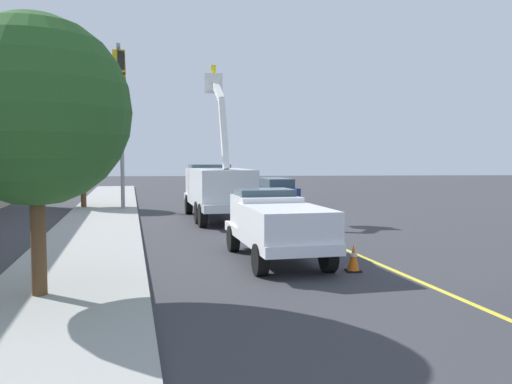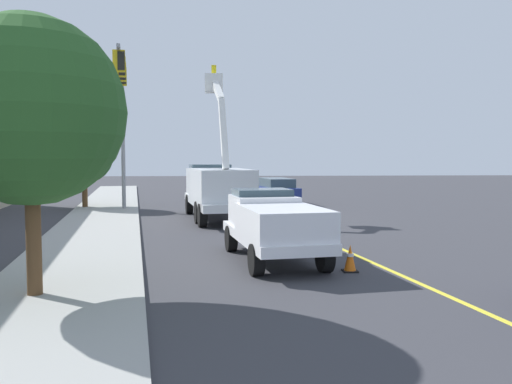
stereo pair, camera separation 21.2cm
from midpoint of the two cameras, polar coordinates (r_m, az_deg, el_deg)
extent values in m
plane|color=#38383D|center=(27.07, 1.82, -2.77)|extent=(120.00, 120.00, 0.00)
cube|color=#9E9E99|center=(26.23, -16.21, -3.00)|extent=(59.82, 13.02, 0.12)
cube|color=yellow|center=(27.07, 1.82, -2.76)|extent=(49.40, 8.05, 0.01)
cube|color=silver|center=(26.27, -3.91, -1.00)|extent=(8.49, 3.76, 0.36)
cube|color=silver|center=(28.80, -4.74, 0.95)|extent=(2.96, 2.73, 1.60)
cube|color=#384C56|center=(28.98, -4.81, 2.35)|extent=(2.11, 2.36, 0.64)
cube|color=silver|center=(25.25, -3.57, 0.44)|extent=(5.58, 3.30, 1.80)
cube|color=white|center=(24.39, -3.27, 6.34)|extent=(1.54, 0.51, 3.31)
cube|color=white|center=(26.33, -3.95, 10.96)|extent=(2.45, 0.66, 1.45)
cube|color=white|center=(27.52, -4.33, 11.59)|extent=(0.90, 0.90, 0.90)
cube|color=yellow|center=(27.61, -4.34, 12.82)|extent=(0.36, 0.24, 0.60)
cylinder|color=black|center=(28.99, -7.00, -1.33)|extent=(1.08, 0.50, 1.04)
cylinder|color=black|center=(29.31, -2.62, -1.25)|extent=(1.08, 0.50, 1.04)
cylinder|color=black|center=(24.69, -5.95, -2.21)|extent=(1.08, 0.50, 1.04)
cylinder|color=black|center=(25.06, -0.84, -2.10)|extent=(1.08, 0.50, 1.04)
cylinder|color=black|center=(23.40, -5.56, -2.53)|extent=(1.08, 0.50, 1.04)
cylinder|color=black|center=(23.79, -0.17, -2.41)|extent=(1.08, 0.50, 1.04)
cube|color=white|center=(15.80, 2.26, -4.73)|extent=(5.86, 2.96, 0.30)
cube|color=white|center=(16.91, 1.17, -2.28)|extent=(2.30, 2.23, 1.10)
cube|color=#384C56|center=(17.06, 1.01, -0.61)|extent=(1.61, 1.95, 0.56)
cube|color=white|center=(14.79, 3.29, -3.75)|extent=(3.65, 2.60, 1.10)
cylinder|color=black|center=(17.43, -2.36, -5.03)|extent=(0.88, 0.43, 0.84)
cylinder|color=black|center=(17.87, 3.63, -4.81)|extent=(0.88, 0.43, 0.84)
cylinder|color=black|center=(13.86, 0.48, -7.31)|extent=(0.88, 0.43, 0.84)
cylinder|color=black|center=(14.41, 7.86, -6.92)|extent=(0.88, 0.43, 0.84)
cube|color=navy|center=(34.92, 2.44, 0.01)|extent=(5.04, 2.63, 0.70)
cube|color=#384C56|center=(35.03, 2.38, 1.00)|extent=(3.68, 2.20, 0.60)
cylinder|color=black|center=(33.63, 4.59, -0.91)|extent=(0.71, 0.34, 0.68)
cylinder|color=black|center=(33.16, 1.77, -0.97)|extent=(0.71, 0.34, 0.68)
cylinder|color=black|center=(36.75, 3.05, -0.51)|extent=(0.71, 0.34, 0.68)
cylinder|color=black|center=(36.31, 0.46, -0.55)|extent=(0.71, 0.34, 0.68)
cube|color=black|center=(14.66, 10.51, -8.36)|extent=(0.40, 0.40, 0.04)
cone|color=orange|center=(14.58, 10.52, -6.96)|extent=(0.32, 0.32, 0.69)
cylinder|color=white|center=(14.57, 10.53, -6.69)|extent=(0.20, 0.20, 0.08)
cube|color=black|center=(19.89, 5.11, -5.10)|extent=(0.40, 0.40, 0.04)
cone|color=orange|center=(19.83, 5.12, -3.98)|extent=(0.32, 0.32, 0.75)
cylinder|color=white|center=(19.82, 5.12, -3.76)|extent=(0.20, 0.20, 0.08)
cube|color=black|center=(25.59, 1.35, -3.10)|extent=(0.40, 0.40, 0.04)
cone|color=orange|center=(25.55, 1.35, -2.20)|extent=(0.32, 0.32, 0.77)
cylinder|color=white|center=(25.54, 1.35, -2.02)|extent=(0.20, 0.20, 0.08)
cube|color=black|center=(31.13, -1.20, -1.87)|extent=(0.40, 0.40, 0.04)
cone|color=orange|center=(31.09, -1.20, -1.15)|extent=(0.32, 0.32, 0.75)
cylinder|color=white|center=(31.08, -1.21, -1.01)|extent=(0.20, 0.20, 0.08)
cylinder|color=gray|center=(31.59, -13.97, 6.13)|extent=(0.22, 0.22, 8.88)
cube|color=gray|center=(28.42, -14.21, 13.66)|extent=(7.09, 1.29, 0.16)
cube|color=gold|center=(30.29, -14.11, 11.99)|extent=(0.21, 0.57, 1.00)
cube|color=black|center=(30.29, -13.92, 11.99)|extent=(0.25, 0.35, 0.84)
cube|color=gold|center=(28.72, -14.18, 12.45)|extent=(0.21, 0.57, 1.00)
cube|color=black|center=(28.72, -13.97, 12.45)|extent=(0.25, 0.35, 0.84)
cube|color=gold|center=(27.15, -14.25, 12.96)|extent=(0.21, 0.57, 1.00)
cube|color=black|center=(27.15, -14.03, 12.96)|extent=(0.25, 0.35, 0.84)
cube|color=gold|center=(25.58, -14.33, 13.53)|extent=(0.21, 0.57, 1.00)
cube|color=black|center=(25.58, -14.10, 13.54)|extent=(0.25, 0.35, 0.84)
cylinder|color=brown|center=(12.34, -22.40, -4.71)|extent=(0.32, 0.32, 2.65)
sphere|color=#285623|center=(12.25, -22.72, 8.10)|extent=(4.05, 4.05, 4.05)
cylinder|color=brown|center=(33.17, -17.80, 0.02)|extent=(0.32, 0.32, 2.03)
sphere|color=#1E471C|center=(33.11, -17.88, 3.85)|extent=(3.43, 3.43, 3.43)
camera|label=1|loc=(0.11, -89.76, 0.02)|focal=37.10mm
camera|label=2|loc=(0.11, 90.24, -0.02)|focal=37.10mm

